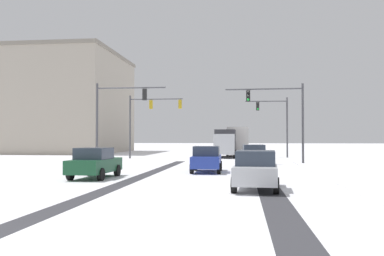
# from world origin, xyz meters

# --- Properties ---
(ground_plane) EXTENTS (300.00, 300.00, 0.00)m
(ground_plane) POSITION_xyz_m (0.00, 0.00, 0.00)
(ground_plane) COLOR white
(wheel_track_left_lane) EXTENTS (0.84, 30.82, 0.01)m
(wheel_track_left_lane) POSITION_xyz_m (-2.19, 14.01, 0.00)
(wheel_track_left_lane) COLOR #38383D
(wheel_track_left_lane) RESTS_ON ground
(wheel_track_right_lane) EXTENTS (0.99, 30.82, 0.01)m
(wheel_track_right_lane) POSITION_xyz_m (4.47, 14.01, 0.00)
(wheel_track_right_lane) COLOR #38383D
(wheel_track_right_lane) RESTS_ON ground
(sidewalk_kerb_right) EXTENTS (4.00, 30.82, 0.12)m
(sidewalk_kerb_right) POSITION_xyz_m (9.58, 12.61, 0.06)
(sidewalk_kerb_right) COLOR white
(sidewalk_kerb_right) RESTS_ON ground
(traffic_signal_near_right) EXTENTS (6.28, 0.38, 6.50)m
(traffic_signal_near_right) POSITION_xyz_m (6.45, 26.06, 4.44)
(traffic_signal_near_right) COLOR #47474C
(traffic_signal_near_right) RESTS_ON ground
(traffic_signal_far_right) EXTENTS (4.60, 0.52, 6.50)m
(traffic_signal_far_right) POSITION_xyz_m (6.99, 37.94, 4.33)
(traffic_signal_far_right) COLOR #47474C
(traffic_signal_far_right) RESTS_ON ground
(traffic_signal_near_left) EXTENTS (5.64, 0.38, 6.50)m
(traffic_signal_near_left) POSITION_xyz_m (-6.66, 24.02, 4.40)
(traffic_signal_near_left) COLOR #47474C
(traffic_signal_near_left) RESTS_ON ground
(traffic_signal_far_left) EXTENTS (5.61, 0.42, 6.50)m
(traffic_signal_far_left) POSITION_xyz_m (-6.26, 34.01, 4.62)
(traffic_signal_far_left) COLOR #47474C
(traffic_signal_far_left) RESTS_ON ground
(car_grey_lead) EXTENTS (2.02, 4.19, 1.62)m
(car_grey_lead) POSITION_xyz_m (4.20, 23.59, 0.82)
(car_grey_lead) COLOR slate
(car_grey_lead) RESTS_ON ground
(car_blue_second) EXTENTS (1.90, 4.14, 1.62)m
(car_blue_second) POSITION_xyz_m (1.15, 17.70, 0.82)
(car_blue_second) COLOR #233899
(car_blue_second) RESTS_ON ground
(car_dark_green_third) EXTENTS (1.92, 4.15, 1.62)m
(car_dark_green_third) POSITION_xyz_m (-4.43, 13.10, 0.82)
(car_dark_green_third) COLOR #194C2D
(car_dark_green_third) RESTS_ON ground
(car_silver_fourth) EXTENTS (2.01, 4.19, 1.62)m
(car_silver_fourth) POSITION_xyz_m (3.92, 9.12, 0.82)
(car_silver_fourth) COLOR #B7BABF
(car_silver_fourth) RESTS_ON ground
(bus_oncoming) EXTENTS (2.88, 11.06, 3.38)m
(bus_oncoming) POSITION_xyz_m (2.67, 45.58, 1.99)
(bus_oncoming) COLOR silver
(bus_oncoming) RESTS_ON ground
(box_truck_delivery) EXTENTS (2.31, 7.40, 3.02)m
(box_truck_delivery) POSITION_xyz_m (1.51, 37.69, 1.63)
(box_truck_delivery) COLOR #B7BABF
(box_truck_delivery) RESTS_ON ground
(office_building_far_left_block) EXTENTS (19.70, 18.90, 14.21)m
(office_building_far_left_block) POSITION_xyz_m (-24.07, 50.14, 7.11)
(office_building_far_left_block) COLOR #A89E8E
(office_building_far_left_block) RESTS_ON ground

